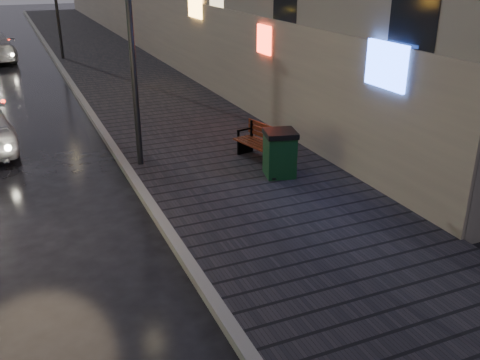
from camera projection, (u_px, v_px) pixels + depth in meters
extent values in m
plane|color=black|center=(114.00, 338.00, 7.24)|extent=(120.00, 120.00, 0.00)
cube|color=black|center=(109.00, 60.00, 26.42)|extent=(4.60, 58.00, 0.15)
cube|color=slate|center=(58.00, 64.00, 25.54)|extent=(0.20, 58.00, 0.15)
cylinder|color=black|center=(133.00, 60.00, 11.98)|extent=(0.14, 0.14, 5.00)
cylinder|color=black|center=(56.00, 5.00, 25.53)|extent=(0.14, 0.14, 5.00)
cube|color=black|center=(280.00, 162.00, 12.54)|extent=(0.46, 0.15, 0.37)
cube|color=black|center=(287.00, 147.00, 12.53)|extent=(0.07, 0.07, 0.65)
cube|color=black|center=(279.00, 144.00, 12.35)|extent=(0.39, 0.13, 0.05)
cube|color=black|center=(245.00, 146.00, 13.58)|extent=(0.46, 0.15, 0.37)
cube|color=black|center=(252.00, 132.00, 13.57)|extent=(0.07, 0.07, 0.65)
cube|color=black|center=(244.00, 130.00, 13.39)|extent=(0.39, 0.13, 0.05)
cube|color=#46180F|center=(262.00, 145.00, 12.98)|extent=(0.92, 1.75, 0.04)
cube|color=#46180F|center=(269.00, 133.00, 13.00)|extent=(0.39, 1.63, 0.37)
cube|color=black|center=(280.00, 156.00, 12.08)|extent=(0.77, 0.77, 0.94)
cube|color=black|center=(280.00, 133.00, 11.88)|extent=(0.83, 0.83, 0.12)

